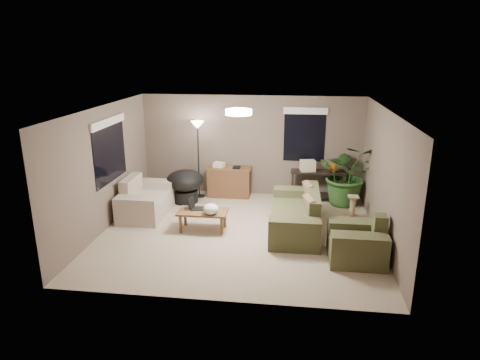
# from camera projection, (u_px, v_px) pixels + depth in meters

# --- Properties ---
(room_shell) EXTENTS (5.50, 5.50, 5.50)m
(room_shell) POSITION_uv_depth(u_px,v_px,m) (239.00, 173.00, 8.33)
(room_shell) COLOR tan
(room_shell) RESTS_ON ground
(main_sofa) EXTENTS (0.95, 2.20, 0.85)m
(main_sofa) POSITION_uv_depth(u_px,v_px,m) (297.00, 216.00, 8.73)
(main_sofa) COLOR #4B4D2E
(main_sofa) RESTS_ON ground
(throw_pillows) EXTENTS (0.34, 1.39, 0.47)m
(throw_pillows) POSITION_uv_depth(u_px,v_px,m) (310.00, 201.00, 8.59)
(throw_pillows) COLOR #8C7251
(throw_pillows) RESTS_ON main_sofa
(loveseat) EXTENTS (0.90, 1.60, 0.85)m
(loveseat) POSITION_uv_depth(u_px,v_px,m) (145.00, 201.00, 9.60)
(loveseat) COLOR beige
(loveseat) RESTS_ON ground
(armchair) EXTENTS (0.95, 1.00, 0.85)m
(armchair) POSITION_uv_depth(u_px,v_px,m) (357.00, 243.00, 7.50)
(armchair) COLOR brown
(armchair) RESTS_ON ground
(coffee_table) EXTENTS (1.00, 0.55, 0.42)m
(coffee_table) POSITION_uv_depth(u_px,v_px,m) (203.00, 214.00, 8.70)
(coffee_table) COLOR brown
(coffee_table) RESTS_ON ground
(laptop) EXTENTS (0.40, 0.27, 0.24)m
(laptop) POSITION_uv_depth(u_px,v_px,m) (196.00, 206.00, 8.77)
(laptop) COLOR black
(laptop) RESTS_ON coffee_table
(plastic_bag) EXTENTS (0.38, 0.36, 0.21)m
(plastic_bag) POSITION_uv_depth(u_px,v_px,m) (211.00, 209.00, 8.48)
(plastic_bag) COLOR white
(plastic_bag) RESTS_ON coffee_table
(desk) EXTENTS (1.10, 0.50, 0.75)m
(desk) POSITION_uv_depth(u_px,v_px,m) (229.00, 182.00, 10.74)
(desk) COLOR brown
(desk) RESTS_ON ground
(desk_papers) EXTENTS (0.69, 0.29, 0.12)m
(desk_papers) POSITION_uv_depth(u_px,v_px,m) (223.00, 165.00, 10.63)
(desk_papers) COLOR silver
(desk_papers) RESTS_ON desk
(console_table) EXTENTS (1.30, 0.40, 0.75)m
(console_table) POSITION_uv_depth(u_px,v_px,m) (317.00, 184.00, 10.39)
(console_table) COLOR black
(console_table) RESTS_ON ground
(pumpkin) EXTENTS (0.28, 0.28, 0.20)m
(pumpkin) POSITION_uv_depth(u_px,v_px,m) (333.00, 168.00, 10.23)
(pumpkin) COLOR orange
(pumpkin) RESTS_ON console_table
(cardboard_box) EXTENTS (0.39, 0.32, 0.26)m
(cardboard_box) POSITION_uv_depth(u_px,v_px,m) (308.00, 166.00, 10.29)
(cardboard_box) COLOR beige
(cardboard_box) RESTS_ON console_table
(papasan_chair) EXTENTS (0.92, 0.92, 0.80)m
(papasan_chair) POSITION_uv_depth(u_px,v_px,m) (185.00, 184.00, 10.29)
(papasan_chair) COLOR black
(papasan_chair) RESTS_ON ground
(floor_lamp) EXTENTS (0.32, 0.32, 1.91)m
(floor_lamp) POSITION_uv_depth(u_px,v_px,m) (198.00, 134.00, 10.35)
(floor_lamp) COLOR black
(floor_lamp) RESTS_ON ground
(ceiling_fixture) EXTENTS (0.50, 0.50, 0.10)m
(ceiling_fixture) POSITION_uv_depth(u_px,v_px,m) (239.00, 112.00, 7.98)
(ceiling_fixture) COLOR white
(ceiling_fixture) RESTS_ON room_shell
(houseplant) EXTENTS (1.35, 1.50, 1.17)m
(houseplant) POSITION_uv_depth(u_px,v_px,m) (347.00, 181.00, 10.11)
(houseplant) COLOR #2D5923
(houseplant) RESTS_ON ground
(cat_scratching_post) EXTENTS (0.32, 0.32, 0.50)m
(cat_scratching_post) POSITION_uv_depth(u_px,v_px,m) (352.00, 208.00, 9.40)
(cat_scratching_post) COLOR tan
(cat_scratching_post) RESTS_ON ground
(window_left) EXTENTS (0.05, 1.56, 1.33)m
(window_left) POSITION_uv_depth(u_px,v_px,m) (109.00, 140.00, 8.78)
(window_left) COLOR black
(window_left) RESTS_ON room_shell
(window_back) EXTENTS (1.06, 0.05, 1.33)m
(window_back) POSITION_uv_depth(u_px,v_px,m) (305.00, 126.00, 10.37)
(window_back) COLOR black
(window_back) RESTS_ON room_shell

